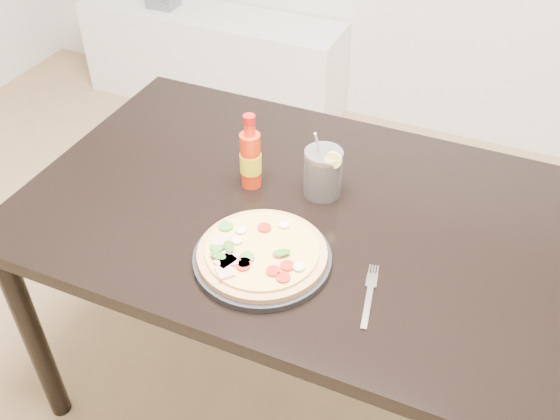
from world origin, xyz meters
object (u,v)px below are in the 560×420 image
at_px(hot_sauce_bottle, 251,158).
at_px(media_console, 212,58).
at_px(dining_table, 298,231).
at_px(fork, 369,294).
at_px(cola_cup, 323,174).
at_px(plate, 262,258).
at_px(pizza, 261,252).

distance_m(hot_sauce_bottle, media_console, 1.86).
height_order(dining_table, media_console, dining_table).
bearing_deg(fork, media_console, 117.91).
bearing_deg(media_console, cola_cup, -51.65).
relative_size(fork, media_console, 0.13).
height_order(plate, fork, plate).
height_order(hot_sauce_bottle, media_console, hot_sauce_bottle).
relative_size(dining_table, hot_sauce_bottle, 6.65).
xyz_separation_m(cola_cup, media_console, (-1.14, 1.44, -0.56)).
relative_size(dining_table, media_console, 1.00).
bearing_deg(media_console, hot_sauce_bottle, -57.15).
relative_size(plate, hot_sauce_bottle, 1.51).
xyz_separation_m(cola_cup, fork, (0.22, -0.29, -0.06)).
distance_m(hot_sauce_bottle, cola_cup, 0.19).
bearing_deg(pizza, fork, -0.14).
bearing_deg(cola_cup, hot_sauce_bottle, -167.08).
xyz_separation_m(dining_table, cola_cup, (0.03, 0.08, 0.14)).
xyz_separation_m(plate, pizza, (-0.00, -0.00, 0.02)).
xyz_separation_m(fork, media_console, (-1.36, 1.74, -0.50)).
relative_size(cola_cup, fork, 1.00).
relative_size(pizza, fork, 1.58).
distance_m(dining_table, pizza, 0.24).
xyz_separation_m(pizza, fork, (0.26, -0.00, -0.02)).
xyz_separation_m(hot_sauce_bottle, fork, (0.40, -0.25, -0.08)).
height_order(hot_sauce_bottle, cola_cup, hot_sauce_bottle).
bearing_deg(hot_sauce_bottle, cola_cup, 12.92).
height_order(dining_table, hot_sauce_bottle, hot_sauce_bottle).
xyz_separation_m(plate, fork, (0.26, -0.00, -0.01)).
relative_size(pizza, media_console, 0.21).
relative_size(pizza, hot_sauce_bottle, 1.41).
bearing_deg(cola_cup, plate, -97.05).
relative_size(plate, pizza, 1.07).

